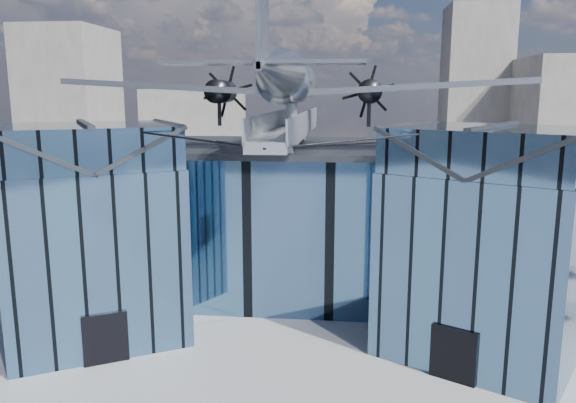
# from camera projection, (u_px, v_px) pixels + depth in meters

# --- Properties ---
(ground_plane) EXTENTS (120.00, 120.00, 0.00)m
(ground_plane) POSITION_uv_depth(u_px,v_px,m) (284.00, 333.00, 31.74)
(ground_plane) COLOR gray
(museum) EXTENTS (32.88, 24.50, 17.60)m
(museum) POSITION_uv_depth(u_px,v_px,m) (294.00, 216.00, 36.38)
(museum) COLOR #486E94
(museum) RESTS_ON ground
(bg_towers) EXTENTS (77.00, 24.50, 26.00)m
(bg_towers) POSITION_uv_depth(u_px,v_px,m) (335.00, 118.00, 79.02)
(bg_towers) COLOR slate
(bg_towers) RESTS_ON ground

